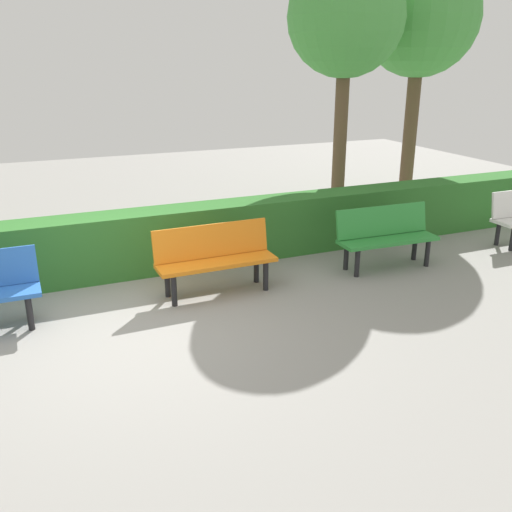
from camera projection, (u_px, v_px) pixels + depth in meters
name	position (u px, v px, depth m)	size (l,w,h in m)	color
ground_plane	(119.00, 333.00, 6.11)	(23.62, 23.62, 0.00)	gray
bench_green	(386.00, 234.00, 7.91)	(1.47, 0.51, 0.86)	#2D8C38
bench_orange	(215.00, 256.00, 7.04)	(1.52, 0.47, 0.86)	orange
hedge_row	(181.00, 237.00, 7.92)	(19.62, 0.55, 0.87)	#2D6B28
tree_near	(420.00, 19.00, 10.73)	(2.25, 2.25, 4.71)	brown
tree_mid	(346.00, 19.00, 9.36)	(1.99, 1.99, 4.48)	brown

